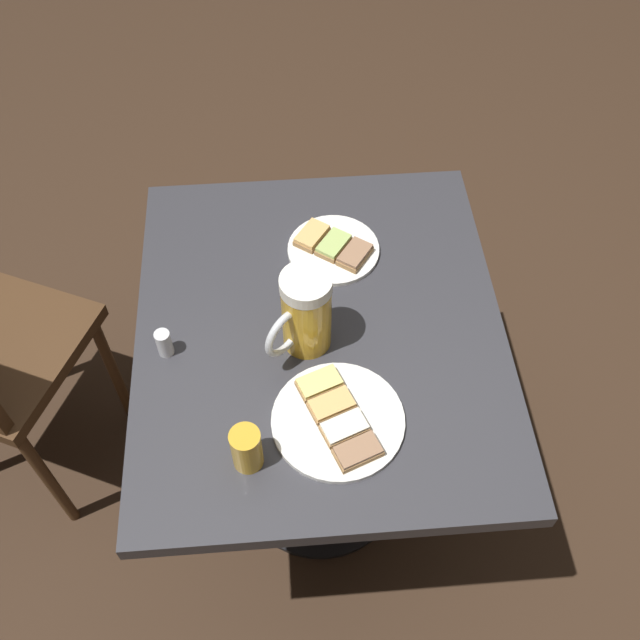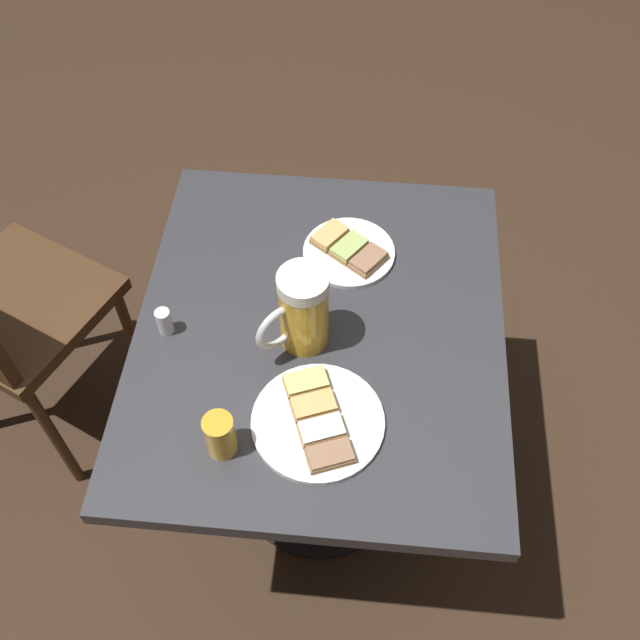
{
  "view_description": "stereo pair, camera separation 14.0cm",
  "coord_description": "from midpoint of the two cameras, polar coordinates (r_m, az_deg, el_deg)",
  "views": [
    {
      "loc": [
        0.06,
        0.83,
        1.88
      ],
      "look_at": [
        0.0,
        0.0,
        0.74
      ],
      "focal_mm": 40.87,
      "sensor_mm": 36.0,
      "label": 1
    },
    {
      "loc": [
        -0.08,
        0.83,
        1.88
      ],
      "look_at": [
        0.0,
        0.0,
        0.74
      ],
      "focal_mm": 40.87,
      "sensor_mm": 36.0,
      "label": 2
    }
  ],
  "objects": [
    {
      "name": "plate_far",
      "position": [
        1.3,
        2.95,
        -8.07
      ],
      "size": [
        0.24,
        0.24,
        0.03
      ],
      "color": "white",
      "rests_on": "cafe_table"
    },
    {
      "name": "plate_near",
      "position": [
        1.53,
        4.91,
        5.27
      ],
      "size": [
        0.19,
        0.19,
        0.03
      ],
      "color": "white",
      "rests_on": "cafe_table"
    },
    {
      "name": "salt_shaker",
      "position": [
        1.41,
        -9.34,
        -0.32
      ],
      "size": [
        0.03,
        0.03,
        0.06
      ],
      "primitive_type": "cylinder",
      "color": "silver",
      "rests_on": "cafe_table"
    },
    {
      "name": "beer_mug",
      "position": [
        1.33,
        1.57,
        0.52
      ],
      "size": [
        0.13,
        0.13,
        0.18
      ],
      "color": "gold",
      "rests_on": "cafe_table"
    },
    {
      "name": "ground_plane",
      "position": [
        2.05,
        2.0,
        -12.55
      ],
      "size": [
        6.0,
        6.0,
        0.0
      ],
      "primitive_type": "plane",
      "color": "#382619"
    },
    {
      "name": "beer_glass_small",
      "position": [
        1.25,
        -4.62,
        -9.23
      ],
      "size": [
        0.05,
        0.05,
        0.09
      ],
      "primitive_type": "cylinder",
      "color": "gold",
      "rests_on": "cafe_table"
    },
    {
      "name": "cafe_table",
      "position": [
        1.54,
        2.6,
        -3.91
      ],
      "size": [
        0.72,
        0.84,
        0.72
      ],
      "color": "black",
      "rests_on": "ground_plane"
    }
  ]
}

